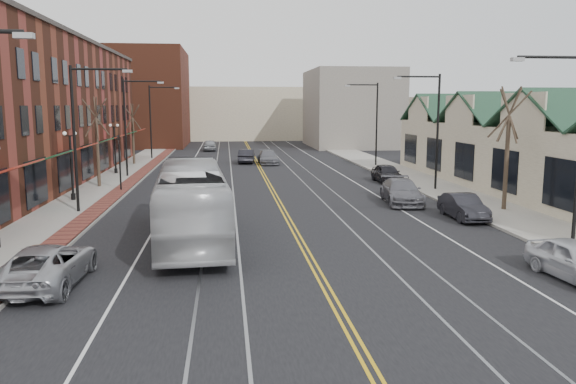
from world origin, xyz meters
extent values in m
plane|color=black|center=(0.00, 0.00, 0.00)|extent=(160.00, 160.00, 0.00)
cube|color=gray|center=(-12.00, 20.00, 0.07)|extent=(4.00, 120.00, 0.15)
cube|color=gray|center=(12.00, 20.00, 0.07)|extent=(4.00, 120.00, 0.15)
cube|color=brown|center=(-19.00, 27.00, 5.50)|extent=(10.00, 50.00, 11.00)
cube|color=#BCAE90|center=(18.00, 20.00, 2.30)|extent=(8.00, 36.00, 4.60)
cube|color=brown|center=(-16.00, 70.00, 7.00)|extent=(14.00, 18.00, 14.00)
cube|color=#BCAE90|center=(0.00, 85.00, 4.50)|extent=(22.00, 14.00, 9.00)
cube|color=slate|center=(15.00, 65.00, 5.50)|extent=(12.00, 16.00, 11.00)
cube|color=#999999|center=(-8.50, 0.00, 7.85)|extent=(0.50, 0.25, 0.15)
cylinder|color=black|center=(-11.50, 16.00, 4.15)|extent=(0.16, 0.16, 8.00)
cylinder|color=black|center=(-10.00, 16.00, 7.95)|extent=(3.00, 0.12, 0.12)
cube|color=#999999|center=(-8.50, 16.00, 7.85)|extent=(0.50, 0.25, 0.15)
cylinder|color=black|center=(-11.50, 32.00, 4.15)|extent=(0.16, 0.16, 8.00)
cylinder|color=black|center=(-10.00, 32.00, 7.95)|extent=(3.00, 0.12, 0.12)
cube|color=#999999|center=(-8.50, 32.00, 7.85)|extent=(0.50, 0.25, 0.15)
cylinder|color=black|center=(-11.50, 48.00, 4.15)|extent=(0.16, 0.16, 8.00)
cylinder|color=black|center=(-10.00, 48.00, 7.95)|extent=(3.00, 0.12, 0.12)
cube|color=#999999|center=(-8.50, 48.00, 7.85)|extent=(0.50, 0.25, 0.15)
cylinder|color=black|center=(10.00, 6.00, 7.95)|extent=(3.00, 0.12, 0.12)
cube|color=#999999|center=(8.50, 6.00, 7.85)|extent=(0.50, 0.25, 0.15)
cylinder|color=black|center=(11.50, 22.00, 4.15)|extent=(0.16, 0.16, 8.00)
cylinder|color=black|center=(10.00, 22.00, 7.95)|extent=(3.00, 0.12, 0.12)
cube|color=#999999|center=(8.50, 22.00, 7.85)|extent=(0.50, 0.25, 0.15)
cylinder|color=black|center=(11.50, 38.00, 4.15)|extent=(0.16, 0.16, 8.00)
cylinder|color=black|center=(10.00, 38.00, 7.95)|extent=(3.00, 0.12, 0.12)
cube|color=#999999|center=(8.50, 38.00, 7.85)|extent=(0.50, 0.25, 0.15)
cylinder|color=black|center=(-12.80, 20.00, 0.35)|extent=(0.28, 0.28, 0.40)
cylinder|color=black|center=(-12.80, 20.00, 2.15)|extent=(0.14, 0.14, 4.00)
cube|color=black|center=(-12.80, 20.00, 4.15)|extent=(0.60, 0.06, 0.06)
sphere|color=white|center=(-13.10, 20.00, 4.30)|extent=(0.24, 0.24, 0.24)
sphere|color=white|center=(-12.50, 20.00, 4.30)|extent=(0.24, 0.24, 0.24)
cylinder|color=black|center=(-12.80, 34.00, 0.35)|extent=(0.28, 0.28, 0.40)
cylinder|color=black|center=(-12.80, 34.00, 2.15)|extent=(0.14, 0.14, 4.00)
cube|color=black|center=(-12.80, 34.00, 4.15)|extent=(0.60, 0.06, 0.06)
sphere|color=white|center=(-13.10, 34.00, 4.30)|extent=(0.24, 0.24, 0.24)
sphere|color=white|center=(-12.50, 34.00, 4.30)|extent=(0.24, 0.24, 0.24)
cylinder|color=#382B21|center=(-12.50, 26.00, 2.60)|extent=(0.24, 0.24, 4.90)
cylinder|color=#382B21|center=(-12.50, 26.00, 5.15)|extent=(0.58, 1.37, 2.90)
cylinder|color=#382B21|center=(-12.50, 26.00, 5.15)|extent=(1.60, 0.66, 2.78)
cylinder|color=#382B21|center=(-12.50, 26.00, 5.15)|extent=(0.53, 1.23, 2.96)
cylinder|color=#382B21|center=(-12.50, 26.00, 5.15)|extent=(1.69, 1.03, 2.64)
cylinder|color=#382B21|center=(-12.50, 26.00, 5.15)|extent=(1.78, 1.29, 2.48)
cylinder|color=#382B21|center=(-12.50, 42.00, 2.42)|extent=(0.24, 0.24, 4.55)
cylinder|color=#382B21|center=(-12.50, 42.00, 4.80)|extent=(0.55, 1.28, 2.69)
cylinder|color=#382B21|center=(-12.50, 42.00, 4.80)|extent=(1.49, 0.62, 2.58)
cylinder|color=#382B21|center=(-12.50, 42.00, 4.80)|extent=(0.50, 1.15, 2.75)
cylinder|color=#382B21|center=(-12.50, 42.00, 4.80)|extent=(1.57, 0.97, 2.45)
cylinder|color=#382B21|center=(-12.50, 42.00, 4.80)|extent=(1.66, 1.20, 2.30)
cylinder|color=#382B21|center=(12.50, 14.00, 2.78)|extent=(0.24, 0.24, 5.25)
cylinder|color=#382B21|center=(12.50, 14.00, 5.50)|extent=(0.61, 1.46, 3.10)
cylinder|color=#382B21|center=(12.50, 14.00, 5.50)|extent=(1.70, 0.70, 2.97)
cylinder|color=#382B21|center=(12.50, 14.00, 5.50)|extent=(0.56, 1.31, 3.17)
cylinder|color=#382B21|center=(12.50, 14.00, 5.50)|extent=(1.80, 1.10, 2.82)
cylinder|color=#382B21|center=(12.50, 14.00, 5.50)|extent=(1.90, 1.37, 2.65)
cylinder|color=#592D19|center=(-11.20, 8.00, 0.16)|extent=(0.60, 0.60, 0.02)
cylinder|color=black|center=(-10.60, 24.00, 1.75)|extent=(0.12, 0.12, 3.20)
imported|color=black|center=(-10.60, 24.00, 3.50)|extent=(0.18, 0.15, 0.90)
imported|color=#BCBCBE|center=(-4.80, 9.12, 1.70)|extent=(3.67, 12.37, 3.40)
imported|color=#A4A6AB|center=(-9.30, 3.09, 0.71)|extent=(2.59, 5.21, 1.42)
imported|color=#222227|center=(9.30, 12.23, 0.67)|extent=(1.48, 4.09, 1.34)
imported|color=slate|center=(7.50, 17.22, 0.75)|extent=(2.71, 5.40, 1.51)
imported|color=black|center=(9.30, 26.53, 0.72)|extent=(1.79, 4.28, 1.45)
imported|color=black|center=(-1.09, 42.79, 0.72)|extent=(1.94, 4.51, 1.44)
imported|color=slate|center=(1.07, 41.47, 0.70)|extent=(2.03, 4.87, 1.41)
imported|color=#989A9E|center=(-5.34, 59.14, 0.74)|extent=(1.79, 4.38, 1.49)
camera|label=1|loc=(-3.24, -15.96, 6.04)|focal=35.00mm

